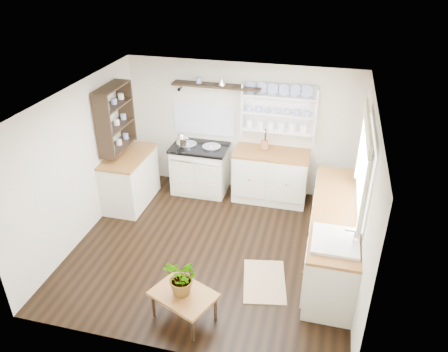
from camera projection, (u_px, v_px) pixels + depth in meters
The scene contains 19 objects.
floor at pixel (213, 247), 6.51m from camera, with size 4.00×3.80×0.01m, color black.
wall_back at pixel (241, 128), 7.57m from camera, with size 4.00×0.02×2.30m, color beige.
wall_right at pixel (363, 199), 5.53m from camera, with size 0.02×3.80×2.30m, color beige.
wall_left at pixel (80, 164), 6.39m from camera, with size 0.02×3.80×2.30m, color beige.
ceiling at pixel (210, 100), 5.40m from camera, with size 4.00×3.80×0.01m, color white.
window at pixel (364, 165), 5.47m from camera, with size 0.08×1.55×1.22m.
aga_cooker at pixel (200, 168), 7.77m from camera, with size 0.98×0.68×0.91m.
back_cabinets at pixel (270, 175), 7.52m from camera, with size 1.27×0.63×0.90m.
right_cabinets at pixel (333, 235), 6.01m from camera, with size 0.62×2.43×0.90m.
belfast_sink at pixel (334, 249), 5.21m from camera, with size 0.55×0.60×0.45m.
left_cabinets at pixel (130, 179), 7.42m from camera, with size 0.62×1.13×0.90m.
plate_rack at pixel (279, 110), 7.21m from camera, with size 1.20×0.22×0.90m.
high_shelf at pixel (217, 86), 7.19m from camera, with size 1.50×0.29×0.16m.
left_shelving at pixel (115, 118), 6.93m from camera, with size 0.28×0.80×1.05m, color black.
kettle at pixel (181, 139), 7.45m from camera, with size 0.18×0.18×0.22m, color silver, non-canonical shape.
utensil_crock at pixel (264, 145), 7.37m from camera, with size 0.13×0.13×0.15m, color #A05A3A.
center_table at pixel (184, 296), 5.15m from camera, with size 0.87×0.76×0.39m.
potted_plant at pixel (183, 278), 5.01m from camera, with size 0.42×0.37×0.47m, color #3F7233.
floor_rug at pixel (264, 281), 5.86m from camera, with size 0.55×0.85×0.02m, color #937755.
Camera 1 is at (1.44, -4.99, 4.08)m, focal length 35.00 mm.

